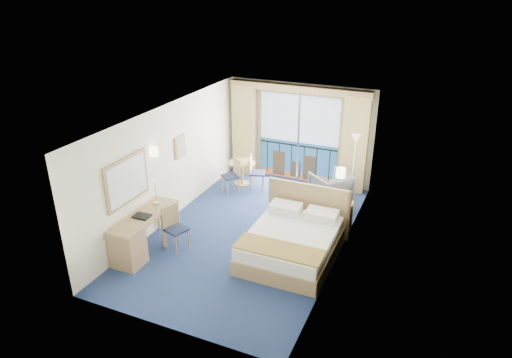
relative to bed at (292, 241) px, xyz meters
name	(u,v)px	position (x,y,z in m)	size (l,w,h in m)	color
floor	(250,233)	(-1.14, 0.45, -0.33)	(6.50, 6.50, 0.00)	navy
room_walls	(250,159)	(-1.14, 0.45, 1.45)	(4.04, 6.54, 2.72)	white
balcony_door	(298,141)	(-1.14, 3.66, 0.82)	(2.36, 0.03, 2.52)	navy
curtain_left	(244,130)	(-2.69, 3.52, 0.95)	(0.65, 0.22, 2.55)	tan
curtain_right	(355,145)	(0.41, 3.52, 0.95)	(0.65, 0.22, 2.55)	tan
pelmet	(299,89)	(-1.14, 3.55, 2.25)	(3.80, 0.25, 0.18)	tan
mirror	(127,180)	(-3.11, -1.05, 1.22)	(0.05, 1.25, 0.95)	tan
wall_print	(180,147)	(-3.11, 0.90, 1.27)	(0.04, 0.42, 0.52)	tan
sconce_left	(154,152)	(-3.08, -0.15, 1.52)	(0.18, 0.18, 0.18)	#FFEDB2
sconce_right	(341,173)	(0.80, 0.30, 1.52)	(0.18, 0.18, 0.18)	#FFEDB2
bed	(292,241)	(0.00, 0.00, 0.00)	(1.85, 2.20, 1.16)	tan
nightstand	(342,215)	(0.63, 1.58, -0.04)	(0.43, 0.41, 0.57)	#A68058
phone	(344,203)	(0.66, 1.56, 0.28)	(0.17, 0.13, 0.07)	white
armchair	(331,188)	(0.09, 2.61, 0.07)	(0.85, 0.87, 0.80)	#494D58
floor_lamp	(355,151)	(0.51, 3.09, 0.96)	(0.24, 0.24, 1.70)	silver
desk	(132,242)	(-2.83, -1.47, 0.12)	(0.59, 1.72, 0.81)	tan
desk_chair	(173,225)	(-2.37, -0.68, 0.20)	(0.52, 0.51, 0.93)	#1D2545
folder	(142,216)	(-2.83, -1.07, 0.50)	(0.34, 0.26, 0.03)	black
desk_lamp	(155,188)	(-2.88, -0.48, 0.86)	(0.13, 0.13, 0.50)	silver
round_table	(242,168)	(-2.41, 2.75, 0.16)	(0.72, 0.72, 0.64)	tan
table_chair_a	(254,170)	(-2.00, 2.66, 0.19)	(0.50, 0.49, 0.92)	#1D2545
table_chair_b	(233,173)	(-2.43, 2.26, 0.19)	(0.56, 0.56, 0.92)	#1D2545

